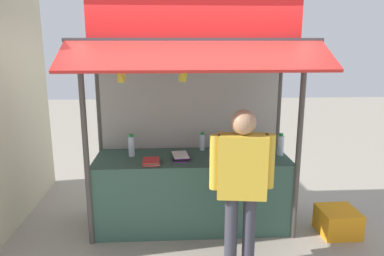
# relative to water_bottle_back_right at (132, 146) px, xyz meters

# --- Properties ---
(ground_plane) EXTENTS (20.00, 20.00, 0.00)m
(ground_plane) POSITION_rel_water_bottle_back_right_xyz_m (0.71, -0.08, -0.98)
(ground_plane) COLOR #9E9384
(stall_counter) EXTENTS (2.26, 0.76, 0.85)m
(stall_counter) POSITION_rel_water_bottle_back_right_xyz_m (0.71, -0.08, -0.55)
(stall_counter) COLOR #385B4C
(stall_counter) RESTS_ON ground
(stall_structure) EXTENTS (2.46, 1.55, 2.56)m
(stall_structure) POSITION_rel_water_bottle_back_right_xyz_m (0.71, -0.02, 0.57)
(stall_structure) COLOR #4C4742
(stall_structure) RESTS_ON ground
(water_bottle_back_right) EXTENTS (0.07, 0.07, 0.27)m
(water_bottle_back_right) POSITION_rel_water_bottle_back_right_xyz_m (0.00, 0.00, 0.00)
(water_bottle_back_right) COLOR silver
(water_bottle_back_right) RESTS_ON stall_counter
(water_bottle_far_left) EXTENTS (0.07, 0.07, 0.24)m
(water_bottle_far_left) POSITION_rel_water_bottle_back_right_xyz_m (1.29, 0.17, -0.01)
(water_bottle_far_left) COLOR silver
(water_bottle_far_left) RESTS_ON stall_counter
(water_bottle_far_right) EXTENTS (0.06, 0.06, 0.23)m
(water_bottle_far_right) POSITION_rel_water_bottle_back_right_xyz_m (0.85, 0.20, -0.02)
(water_bottle_far_right) COLOR silver
(water_bottle_far_right) RESTS_ON stall_counter
(water_bottle_mid_left) EXTENTS (0.08, 0.08, 0.27)m
(water_bottle_mid_left) POSITION_rel_water_bottle_back_right_xyz_m (1.76, -0.07, 0.00)
(water_bottle_mid_left) COLOR silver
(water_bottle_mid_left) RESTS_ON stall_counter
(magazine_stack_center) EXTENTS (0.21, 0.25, 0.04)m
(magazine_stack_center) POSITION_rel_water_bottle_back_right_xyz_m (0.24, -0.29, -0.10)
(magazine_stack_center) COLOR red
(magazine_stack_center) RESTS_ON stall_counter
(magazine_stack_back_left) EXTENTS (0.21, 0.30, 0.05)m
(magazine_stack_back_left) POSITION_rel_water_bottle_back_right_xyz_m (0.58, -0.13, -0.10)
(magazine_stack_back_left) COLOR purple
(magazine_stack_back_left) RESTS_ON stall_counter
(banana_bunch_inner_left) EXTENTS (0.10, 0.10, 0.29)m
(banana_bunch_inner_left) POSITION_rel_water_bottle_back_right_xyz_m (0.59, -0.56, 0.88)
(banana_bunch_inner_left) COLOR #332D23
(banana_bunch_leftmost) EXTENTS (0.09, 0.09, 0.30)m
(banana_bunch_leftmost) POSITION_rel_water_bottle_back_right_xyz_m (-0.01, -0.56, 0.88)
(banana_bunch_leftmost) COLOR #332D23
(vendor_person) EXTENTS (0.60, 0.25, 1.59)m
(vendor_person) POSITION_rel_water_bottle_back_right_xyz_m (1.11, -1.02, -0.02)
(vendor_person) COLOR #383842
(vendor_person) RESTS_ON ground
(plastic_crate) EXTENTS (0.43, 0.43, 0.29)m
(plastic_crate) POSITION_rel_water_bottle_back_right_xyz_m (2.38, -0.41, -0.83)
(plastic_crate) COLOR orange
(plastic_crate) RESTS_ON ground
(neighbour_wall) EXTENTS (0.20, 2.40, 2.83)m
(neighbour_wall) POSITION_rel_water_bottle_back_right_xyz_m (-1.48, 0.22, 0.44)
(neighbour_wall) COLOR beige
(neighbour_wall) RESTS_ON ground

